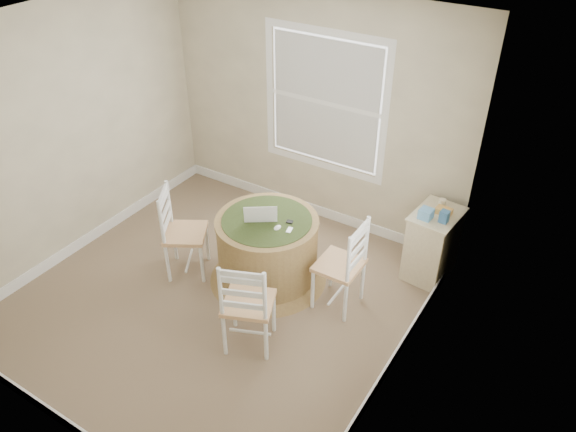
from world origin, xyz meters
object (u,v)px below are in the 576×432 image
Objects in this scene: chair_left at (185,233)px; corner_chest at (432,244)px; round_table at (268,247)px; chair_right at (339,265)px; laptop at (261,216)px; chair_near at (248,302)px.

chair_left is 1.27× the size of corner_chest.
chair_left is (-0.77, -0.33, 0.08)m from round_table.
round_table is 1.66m from corner_chest.
corner_chest is (2.13, 1.28, -0.10)m from chair_left.
chair_right is 0.89m from laptop.
chair_right is 1.08m from corner_chest.
chair_near reaches higher than laptop.
chair_left and chair_near have the same top height.
laptop is (-0.84, -0.05, 0.28)m from chair_right.
round_table is 1.60× the size of corner_chest.
corner_chest is at bearing -89.85° from chair_left.
laptop reaches higher than round_table.
chair_near and chair_right have the same top height.
corner_chest is (1.00, 1.76, -0.10)m from chair_near.
chair_near is 2.29× the size of laptop.
chair_right is at bearing -10.50° from round_table.
chair_right is (0.42, 0.87, 0.00)m from chair_near.
chair_left is 2.29× the size of laptop.
corner_chest is (1.36, 0.95, -0.02)m from round_table.
round_table is 1.26× the size of chair_left.
chair_left reaches higher than laptop.
chair_right is at bearing -138.27° from chair_near.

